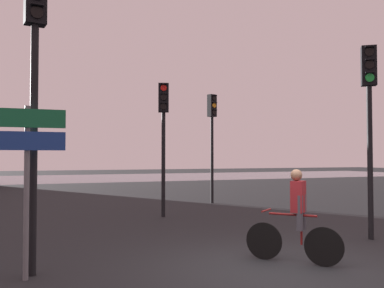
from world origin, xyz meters
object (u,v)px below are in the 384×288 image
(traffic_light_far_right, at_px, (212,127))
(cyclist, at_px, (296,216))
(traffic_light_center, at_px, (163,123))
(traffic_light_near_right, at_px, (369,104))
(direction_sign_post, at_px, (27,159))
(traffic_light_near_left, at_px, (35,62))

(traffic_light_far_right, relative_size, cyclist, 2.71)
(traffic_light_center, bearing_deg, traffic_light_near_right, 139.04)
(traffic_light_far_right, distance_m, direction_sign_post, 11.44)
(cyclist, bearing_deg, traffic_light_far_right, 34.82)
(traffic_light_near_right, height_order, cyclist, traffic_light_near_right)
(traffic_light_near_left, relative_size, traffic_light_center, 1.16)
(direction_sign_post, bearing_deg, traffic_light_near_right, -173.04)
(traffic_light_far_right, relative_size, traffic_light_center, 1.06)
(direction_sign_post, relative_size, cyclist, 1.60)
(traffic_light_near_left, bearing_deg, traffic_light_far_right, -137.53)
(traffic_light_near_right, height_order, traffic_light_center, traffic_light_near_right)
(traffic_light_near_right, bearing_deg, traffic_light_center, -21.99)
(traffic_light_near_left, distance_m, traffic_light_center, 6.81)
(traffic_light_far_right, bearing_deg, traffic_light_near_left, 32.71)
(traffic_light_far_right, distance_m, cyclist, 10.15)
(direction_sign_post, xyz_separation_m, cyclist, (4.34, -0.72, -0.97))
(traffic_light_center, bearing_deg, cyclist, 110.62)
(traffic_light_near_left, height_order, traffic_light_near_right, traffic_light_near_left)
(traffic_light_near_left, xyz_separation_m, traffic_light_near_right, (7.11, 0.17, -0.30))
(cyclist, bearing_deg, direction_sign_post, 132.71)
(direction_sign_post, bearing_deg, traffic_light_near_left, -109.12)
(traffic_light_far_right, xyz_separation_m, traffic_light_center, (-3.13, -3.02, -0.16))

